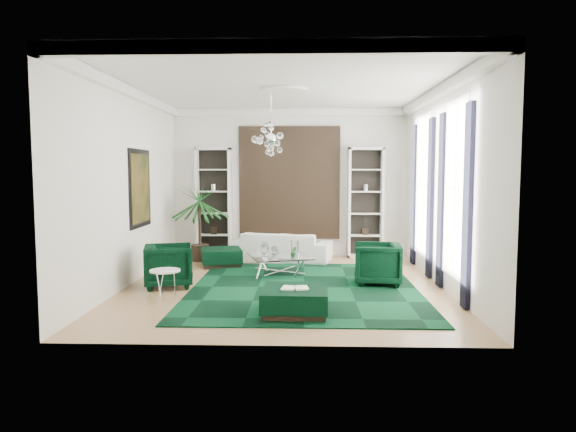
{
  "coord_description": "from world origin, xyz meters",
  "views": [
    {
      "loc": [
        0.39,
        -9.81,
        2.2
      ],
      "look_at": [
        0.06,
        0.5,
        1.3
      ],
      "focal_mm": 32.0,
      "sensor_mm": 36.0,
      "label": 1
    }
  ],
  "objects_px": {
    "armchair_right": "(377,264)",
    "coffee_table": "(280,265)",
    "armchair_left": "(169,266)",
    "palm": "(200,212)",
    "sofa": "(282,246)",
    "ottoman_side": "(221,257)",
    "side_table": "(165,285)",
    "ottoman_front": "(295,301)"
  },
  "relations": [
    {
      "from": "ottoman_side",
      "to": "palm",
      "type": "relative_size",
      "value": 0.38
    },
    {
      "from": "armchair_right",
      "to": "ottoman_side",
      "type": "relative_size",
      "value": 0.99
    },
    {
      "from": "ottoman_side",
      "to": "ottoman_front",
      "type": "xyz_separation_m",
      "value": [
        1.79,
        -4.0,
        0.0
      ]
    },
    {
      "from": "sofa",
      "to": "side_table",
      "type": "xyz_separation_m",
      "value": [
        -1.83,
        -3.92,
        -0.1
      ]
    },
    {
      "from": "armchair_left",
      "to": "armchair_right",
      "type": "distance_m",
      "value": 4.02
    },
    {
      "from": "sofa",
      "to": "side_table",
      "type": "height_order",
      "value": "sofa"
    },
    {
      "from": "sofa",
      "to": "ottoman_side",
      "type": "xyz_separation_m",
      "value": [
        -1.37,
        -0.76,
        -0.15
      ]
    },
    {
      "from": "armchair_left",
      "to": "palm",
      "type": "bearing_deg",
      "value": -15.06
    },
    {
      "from": "ottoman_front",
      "to": "side_table",
      "type": "xyz_separation_m",
      "value": [
        -2.25,
        0.83,
        0.05
      ]
    },
    {
      "from": "armchair_left",
      "to": "side_table",
      "type": "bearing_deg",
      "value": 176.43
    },
    {
      "from": "ottoman_side",
      "to": "side_table",
      "type": "distance_m",
      "value": 3.2
    },
    {
      "from": "sofa",
      "to": "ottoman_front",
      "type": "height_order",
      "value": "sofa"
    },
    {
      "from": "ottoman_side",
      "to": "ottoman_front",
      "type": "height_order",
      "value": "same"
    },
    {
      "from": "sofa",
      "to": "coffee_table",
      "type": "bearing_deg",
      "value": 103.5
    },
    {
      "from": "coffee_table",
      "to": "palm",
      "type": "height_order",
      "value": "palm"
    },
    {
      "from": "sofa",
      "to": "ottoman_front",
      "type": "distance_m",
      "value": 4.78
    },
    {
      "from": "armchair_right",
      "to": "palm",
      "type": "xyz_separation_m",
      "value": [
        -3.99,
        2.52,
        0.79
      ]
    },
    {
      "from": "ottoman_side",
      "to": "ottoman_front",
      "type": "relative_size",
      "value": 0.9
    },
    {
      "from": "side_table",
      "to": "palm",
      "type": "bearing_deg",
      "value": 92.64
    },
    {
      "from": "ottoman_side",
      "to": "side_table",
      "type": "xyz_separation_m",
      "value": [
        -0.46,
        -3.16,
        0.05
      ]
    },
    {
      "from": "palm",
      "to": "ottoman_side",
      "type": "bearing_deg",
      "value": -46.14
    },
    {
      "from": "armchair_left",
      "to": "ottoman_side",
      "type": "distance_m",
      "value": 2.29
    },
    {
      "from": "ottoman_side",
      "to": "palm",
      "type": "xyz_separation_m",
      "value": [
        -0.63,
        0.66,
        1.0
      ]
    },
    {
      "from": "sofa",
      "to": "armchair_right",
      "type": "xyz_separation_m",
      "value": [
        1.99,
        -2.62,
        0.06
      ]
    },
    {
      "from": "armchair_left",
      "to": "palm",
      "type": "distance_m",
      "value": 2.96
    },
    {
      "from": "sofa",
      "to": "ottoman_front",
      "type": "bearing_deg",
      "value": 107.17
    },
    {
      "from": "sofa",
      "to": "coffee_table",
      "type": "xyz_separation_m",
      "value": [
        0.04,
        -1.76,
        -0.14
      ]
    },
    {
      "from": "ottoman_front",
      "to": "armchair_left",
      "type": "bearing_deg",
      "value": 143.48
    },
    {
      "from": "palm",
      "to": "armchair_right",
      "type": "bearing_deg",
      "value": -32.24
    },
    {
      "from": "armchair_right",
      "to": "side_table",
      "type": "height_order",
      "value": "armchair_right"
    },
    {
      "from": "armchair_left",
      "to": "ottoman_side",
      "type": "relative_size",
      "value": 0.99
    },
    {
      "from": "palm",
      "to": "ottoman_front",
      "type": "bearing_deg",
      "value": -62.48
    },
    {
      "from": "coffee_table",
      "to": "ottoman_side",
      "type": "bearing_deg",
      "value": 144.65
    },
    {
      "from": "side_table",
      "to": "ottoman_front",
      "type": "bearing_deg",
      "value": -20.34
    },
    {
      "from": "armchair_right",
      "to": "palm",
      "type": "distance_m",
      "value": 4.79
    },
    {
      "from": "armchair_left",
      "to": "ottoman_side",
      "type": "xyz_separation_m",
      "value": [
        0.65,
        2.19,
        -0.21
      ]
    },
    {
      "from": "armchair_right",
      "to": "side_table",
      "type": "relative_size",
      "value": 1.72
    },
    {
      "from": "armchair_left",
      "to": "ottoman_front",
      "type": "xyz_separation_m",
      "value": [
        2.44,
        -1.81,
        -0.21
      ]
    },
    {
      "from": "armchair_left",
      "to": "coffee_table",
      "type": "height_order",
      "value": "armchair_left"
    },
    {
      "from": "sofa",
      "to": "palm",
      "type": "bearing_deg",
      "value": 15.02
    },
    {
      "from": "armchair_right",
      "to": "coffee_table",
      "type": "relative_size",
      "value": 0.75
    },
    {
      "from": "ottoman_front",
      "to": "palm",
      "type": "height_order",
      "value": "palm"
    }
  ]
}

